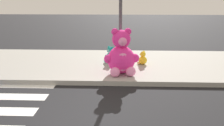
# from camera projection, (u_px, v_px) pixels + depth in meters

# --- Properties ---
(sidewalk) EXTENTS (28.00, 4.40, 0.15)m
(sidewalk) POSITION_uv_depth(u_px,v_px,m) (94.00, 64.00, 10.06)
(sidewalk) COLOR #9E9B93
(sidewalk) RESTS_ON ground_plane
(sign_pole) EXTENTS (0.56, 0.11, 3.20)m
(sign_pole) POSITION_uv_depth(u_px,v_px,m) (120.00, 19.00, 8.79)
(sign_pole) COLOR #4C4C51
(sign_pole) RESTS_ON sidewalk
(plush_pink_large) EXTENTS (1.12, 1.02, 1.46)m
(plush_pink_large) POSITION_uv_depth(u_px,v_px,m) (121.00, 56.00, 8.50)
(plush_pink_large) COLOR #F22D93
(plush_pink_large) RESTS_ON sidewalk
(plush_tan) EXTENTS (0.34, 0.33, 0.47)m
(plush_tan) POSITION_uv_depth(u_px,v_px,m) (129.00, 57.00, 10.10)
(plush_tan) COLOR tan
(plush_tan) RESTS_ON sidewalk
(plush_teal) EXTENTS (0.44, 0.44, 0.62)m
(plush_teal) POSITION_uv_depth(u_px,v_px,m) (110.00, 56.00, 9.94)
(plush_teal) COLOR teal
(plush_teal) RESTS_ON sidewalk
(plush_yellow) EXTENTS (0.36, 0.35, 0.49)m
(plush_yellow) POSITION_uv_depth(u_px,v_px,m) (142.00, 59.00, 9.71)
(plush_yellow) COLOR yellow
(plush_yellow) RESTS_ON sidewalk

